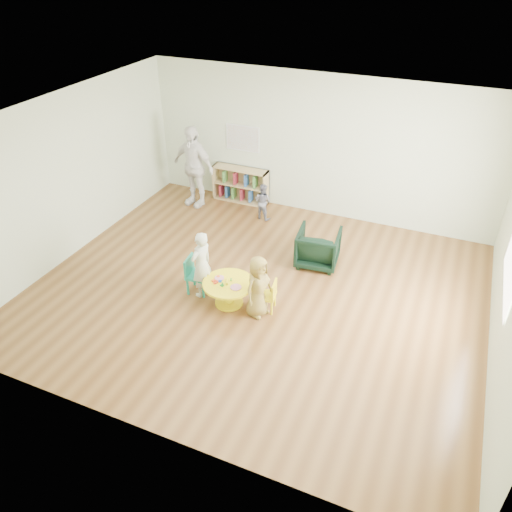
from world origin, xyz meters
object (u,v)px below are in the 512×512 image
Objects in this scene: activity_table at (229,289)px; adult_caretaker at (193,166)px; kid_chair_right at (269,295)px; child_right at (258,287)px; bookshelf at (241,185)px; toddler at (263,201)px; kid_chair_left at (195,274)px; child_left at (201,264)px; armchair at (318,247)px.

adult_caretaker is (-2.15, 2.80, 0.58)m from activity_table.
kid_chair_right is 0.52× the size of child_right.
child_right is at bearing 133.02° from kid_chair_right.
adult_caretaker reaches higher than kid_chair_right.
bookshelf is 1.61× the size of toddler.
kid_chair_left is 0.27m from child_left.
child_right is at bearing 99.71° from child_left.
adult_caretaker is at bearing -133.17° from child_left.
child_right is at bearing 122.25° from toddler.
kid_chair_right is 0.69× the size of toddler.
bookshelf is at bearing 22.33° from kid_chair_right.
toddler is at bearing 41.14° from child_right.
armchair is 0.72× the size of child_right.
child_right is 1.34× the size of toddler.
activity_table is 0.64m from kid_chair_right.
bookshelf reaches higher than activity_table.
armchair reaches higher than activity_table.
child_left reaches higher than toddler.
toddler is (-0.59, 2.78, 0.10)m from activity_table.
kid_chair_right is at bearing 9.69° from activity_table.
kid_chair_left is at bearing 99.95° from toddler.
activity_table is at bearing 98.05° from child_left.
armchair is 1.91m from toddler.
bookshelf is 1.20× the size of child_right.
armchair is at bearing -10.36° from adult_caretaker.
child_right is at bearing -36.23° from adult_caretaker.
child_right is (-0.11, -0.15, 0.22)m from kid_chair_right.
bookshelf reaches higher than kid_chair_left.
kid_chair_right is 1.55m from armchair.
bookshelf reaches higher than armchair.
toddler is 1.63m from adult_caretaker.
kid_chair_right is at bearing 107.78° from child_left.
child_left is at bearing 103.90° from child_right.
bookshelf is 1.09m from adult_caretaker.
child_right reaches higher than bookshelf.
toddler is at bearing 15.50° from kid_chair_right.
bookshelf is 1.07× the size of child_left.
adult_caretaker reaches higher than activity_table.
armchair is 0.64× the size of child_left.
adult_caretaker is at bearing -27.56° from armchair.
toddler is (-1.52, 1.15, 0.05)m from armchair.
armchair is 2.12m from child_left.
adult_caretaker reaches higher than bookshelf.
kid_chair_right is (0.63, 0.11, 0.00)m from activity_table.
kid_chair_left reaches higher than activity_table.
activity_table is 2.84m from toddler.
kid_chair_right is 0.72× the size of armchair.
armchair is at bearing 60.18° from activity_table.
toddler is at bearing 172.35° from kid_chair_left.
armchair is (1.56, 1.53, -0.01)m from kid_chair_left.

